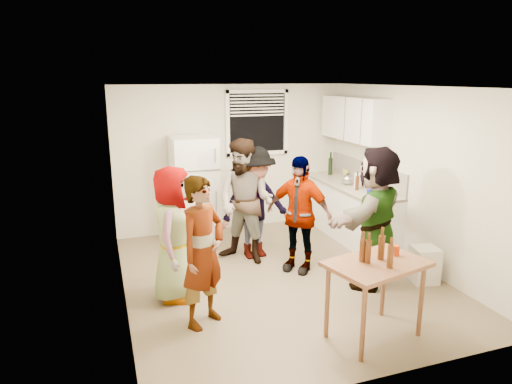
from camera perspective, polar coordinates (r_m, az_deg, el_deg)
name	(u,v)px	position (r m, az deg, el deg)	size (l,w,h in m)	color
room	(280,277)	(6.25, 2.98, -10.61)	(4.00, 4.50, 2.50)	beige
window	(257,123)	(7.93, 0.16, 8.65)	(1.12, 0.10, 1.06)	white
refrigerator	(194,189)	(7.47, -7.73, 0.39)	(0.70, 0.70, 1.70)	white
counter_lower	(349,212)	(7.78, 11.50, -2.42)	(0.60, 2.20, 0.86)	white
countertop	(350,185)	(7.67, 11.66, 0.80)	(0.64, 2.22, 0.04)	#B8AE95
backsplash	(366,172)	(7.77, 13.55, 2.39)	(0.03, 2.20, 0.36)	beige
upper_cabinets	(354,119)	(7.73, 12.14, 8.94)	(0.34, 1.60, 0.70)	white
kettle	(347,184)	(7.64, 11.33, 0.93)	(0.24, 0.20, 0.20)	silver
paper_towel	(357,188)	(7.43, 12.55, 0.50)	(0.11, 0.11, 0.24)	white
wine_bottle	(330,175)	(8.35, 9.23, 2.15)	(0.08, 0.08, 0.30)	black
beer_bottle_counter	(357,190)	(7.30, 12.47, 0.25)	(0.06, 0.06, 0.22)	#47230C
blue_cup	(369,197)	(6.94, 13.99, -0.57)	(0.09, 0.09, 0.12)	#131AB7
picture_frame	(346,173)	(8.20, 11.15, 2.33)	(0.02, 0.16, 0.14)	#E9D360
trash_bin	(424,263)	(6.42, 20.30, -8.38)	(0.32, 0.32, 0.47)	silver
serving_table	(372,336)	(5.12, 14.29, -17.02)	(0.98, 0.65, 0.83)	brown
beer_bottle_table	(381,259)	(4.83, 15.30, -8.11)	(0.07, 0.07, 0.25)	#47230C
red_cup	(395,255)	(4.98, 17.01, -7.56)	(0.08, 0.08, 0.11)	#9B2905
guest_grey	(176,297)	(5.81, -9.92, -12.79)	(0.80, 1.63, 0.52)	gray
guest_stripe	(205,322)	(5.24, -6.39, -15.86)	(0.60, 1.65, 0.39)	#141933
guest_back_left	(246,261)	(6.77, -1.29, -8.56)	(0.87, 1.79, 0.68)	brown
guest_back_right	(255,256)	(6.93, -0.09, -8.01)	(1.07, 1.66, 0.61)	#3C3C41
guest_black	(297,269)	(6.51, 5.19, -9.57)	(0.94, 1.61, 0.39)	black
guest_orange	(371,283)	(6.27, 14.23, -10.97)	(1.68, 1.81, 0.53)	#E1714F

